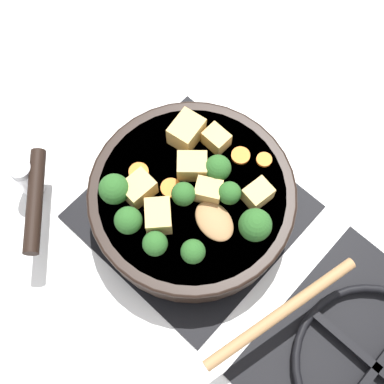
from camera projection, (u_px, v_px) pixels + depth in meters
name	position (u px, v px, depth m)	size (l,w,h in m)	color
ground_plane	(192.00, 212.00, 0.88)	(2.40, 2.40, 0.00)	white
front_burner_grate	(192.00, 209.00, 0.86)	(0.31, 0.31, 0.03)	black
rear_burner_grate	(374.00, 368.00, 0.77)	(0.31, 0.31, 0.03)	black
skillet_pan	(191.00, 199.00, 0.82)	(0.39, 0.39, 0.06)	black
wooden_spoon	(252.00, 273.00, 0.74)	(0.25, 0.23, 0.02)	#A87A4C
tofu_cube_center_large	(138.00, 189.00, 0.78)	(0.04, 0.04, 0.04)	tan
tofu_cube_near_handle	(158.00, 216.00, 0.76)	(0.05, 0.04, 0.04)	tan
tofu_cube_east_chunk	(216.00, 139.00, 0.81)	(0.04, 0.03, 0.03)	tan
tofu_cube_west_chunk	(192.00, 166.00, 0.79)	(0.04, 0.04, 0.04)	tan
tofu_cube_back_piece	(208.00, 191.00, 0.78)	(0.04, 0.03, 0.03)	tan
tofu_cube_front_piece	(186.00, 131.00, 0.81)	(0.05, 0.04, 0.04)	tan
tofu_cube_mid_small	(258.00, 194.00, 0.78)	(0.04, 0.03, 0.03)	tan
broccoli_floret_near_spoon	(229.00, 193.00, 0.77)	(0.03, 0.03, 0.04)	#709956
broccoli_floret_center_top	(114.00, 189.00, 0.76)	(0.05, 0.05, 0.05)	#709956
broccoli_floret_east_rim	(182.00, 193.00, 0.77)	(0.04, 0.04, 0.04)	#709956
broccoli_floret_west_rim	(255.00, 225.00, 0.74)	(0.05, 0.05, 0.05)	#709956
broccoli_floret_north_edge	(218.00, 168.00, 0.78)	(0.04, 0.04, 0.05)	#709956
broccoli_floret_south_cluster	(193.00, 252.00, 0.73)	(0.03, 0.03, 0.04)	#709956
broccoli_floret_mid_floret	(128.00, 220.00, 0.75)	(0.04, 0.04, 0.05)	#709956
broccoli_floret_small_inner	(155.00, 244.00, 0.74)	(0.04, 0.04, 0.04)	#709956
carrot_slice_orange_thin	(264.00, 160.00, 0.81)	(0.02, 0.02, 0.01)	orange
carrot_slice_near_center	(139.00, 172.00, 0.80)	(0.03, 0.03, 0.01)	orange
carrot_slice_edge_slice	(171.00, 188.00, 0.79)	(0.03, 0.03, 0.01)	orange
carrot_slice_under_broccoli	(241.00, 156.00, 0.81)	(0.03, 0.03, 0.01)	orange
salt_shaker	(27.00, 179.00, 0.85)	(0.04, 0.04, 0.09)	white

